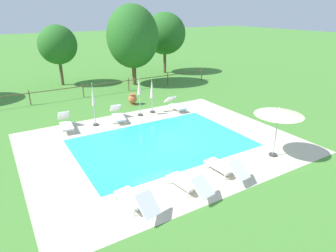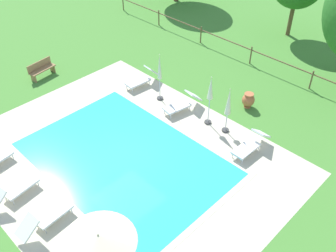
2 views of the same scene
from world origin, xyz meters
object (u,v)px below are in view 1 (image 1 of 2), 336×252
Objects in this scene: sun_lounger_south_mid at (136,200)px; tree_east_mid at (133,37)px; sun_lounger_north_end at (225,167)px; patio_umbrella_closed_row_centre at (139,89)px; sun_lounger_north_near_steps at (118,114)px; terracotta_urn_near_fence at (133,99)px; sun_lounger_north_far at (175,105)px; sun_lounger_north_mid at (188,183)px; patio_umbrella_closed_deck_corner at (93,99)px; patio_umbrella_closed_row_west at (152,91)px; tree_centre at (58,45)px; sun_lounger_south_near_corner at (66,123)px; tree_far_west at (165,34)px; patio_umbrella_open_foreground at (279,112)px.

tree_east_mid is at bearing 64.88° from sun_lounger_south_mid.
patio_umbrella_closed_row_centre is at bearing 88.11° from sun_lounger_north_end.
sun_lounger_north_near_steps is 2.66× the size of terracotta_urn_near_fence.
sun_lounger_north_end is 2.67× the size of terracotta_urn_near_fence.
sun_lounger_south_mid is (-6.76, -8.12, 0.01)m from sun_lounger_north_far.
sun_lounger_north_mid is 1.03× the size of sun_lounger_north_far.
patio_umbrella_closed_deck_corner is at bearing -128.33° from tree_east_mid.
patio_umbrella_closed_row_west is at bearing 69.79° from sun_lounger_north_mid.
tree_centre is (-0.09, 19.18, 3.07)m from sun_lounger_north_mid.
sun_lounger_south_near_corner is (-3.01, 0.17, 0.01)m from sun_lounger_north_near_steps.
tree_centre is at bearing 86.52° from patio_umbrella_closed_deck_corner.
tree_far_west is (5.66, 10.88, 3.58)m from sun_lounger_north_far.
patio_umbrella_closed_deck_corner is (-5.43, 0.04, 1.19)m from sun_lounger_north_far.
sun_lounger_south_mid reaches higher than sun_lounger_north_end.
tree_far_west is at bearing 65.99° from sun_lounger_north_end.
sun_lounger_south_near_corner is at bearing 117.30° from sun_lounger_north_end.
sun_lounger_north_mid is 5.28m from patio_umbrella_open_foreground.
tree_far_west is (7.58, 8.34, 3.53)m from terracotta_urn_near_fence.
tree_east_mid is at bearing -30.47° from tree_centre.
sun_lounger_south_mid is 0.30× the size of tree_east_mid.
sun_lounger_south_mid is 0.81× the size of patio_umbrella_closed_deck_corner.
sun_lounger_north_mid is 0.83× the size of patio_umbrella_closed_deck_corner.
tree_centre is at bearing 78.10° from sun_lounger_south_near_corner.
sun_lounger_north_end is 9.31m from sun_lounger_south_near_corner.
sun_lounger_north_far is 0.40× the size of tree_centre.
sun_lounger_south_near_corner is 5.58m from patio_umbrella_closed_row_west.
patio_umbrella_closed_deck_corner is at bearing -135.63° from tree_far_west.
terracotta_urn_near_fence is (4.84, 10.66, 0.03)m from sun_lounger_south_mid.
sun_lounger_north_mid is 1.02× the size of sun_lounger_south_mid.
sun_lounger_north_mid is 9.41m from sun_lounger_north_far.
tree_centre is (-5.06, 18.86, 1.32)m from patio_umbrella_open_foreground.
terracotta_urn_near_fence is 0.11× the size of tree_east_mid.
sun_lounger_south_near_corner is at bearing 177.69° from sun_lounger_north_far.
sun_lounger_south_mid is 8.34m from patio_umbrella_closed_deck_corner.
sun_lounger_north_mid is at bearing -94.57° from sun_lounger_north_near_steps.
sun_lounger_south_near_corner is 0.39× the size of tree_centre.
patio_umbrella_closed_row_west reaches higher than sun_lounger_north_end.
patio_umbrella_closed_row_west is 0.90× the size of patio_umbrella_closed_deck_corner.
sun_lounger_south_near_corner is at bearing -101.90° from tree_centre.
tree_far_west is at bearing 44.37° from patio_umbrella_closed_deck_corner.
patio_umbrella_closed_row_centre reaches higher than sun_lounger_north_end.
tree_centre reaches higher than patio_umbrella_closed_deck_corner.
tree_centre reaches higher than sun_lounger_north_end.
patio_umbrella_open_foreground is 0.35× the size of tree_east_mid.
sun_lounger_north_end is 8.48m from patio_umbrella_closed_row_west.
sun_lounger_south_mid is at bearing -121.64° from patio_umbrella_closed_row_west.
sun_lounger_south_mid is at bearing -108.41° from sun_lounger_north_near_steps.
sun_lounger_south_mid is 19.48m from tree_centre.
sun_lounger_north_near_steps is 0.83× the size of patio_umbrella_closed_row_centre.
sun_lounger_north_near_steps is at bearing -131.93° from tree_far_west.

